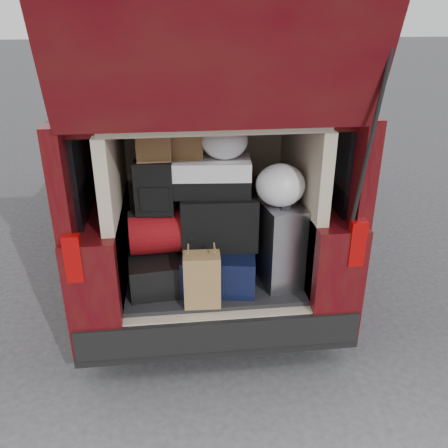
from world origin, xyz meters
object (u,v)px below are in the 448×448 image
(silver_roller, at_px, (279,243))
(black_soft_case, at_px, (219,220))
(backpack, at_px, (154,187))
(black_hardshell, at_px, (159,266))
(navy_hardshell, at_px, (220,261))
(red_duffel, at_px, (163,231))
(twotone_duffel, at_px, (210,176))
(kraft_bag, at_px, (202,280))

(silver_roller, height_order, black_soft_case, black_soft_case)
(black_soft_case, xyz_separation_m, backpack, (-0.43, -0.00, 0.26))
(black_hardshell, distance_m, navy_hardshell, 0.44)
(navy_hardshell, bearing_deg, red_duffel, -173.68)
(black_hardshell, distance_m, black_soft_case, 0.55)
(silver_roller, distance_m, red_duffel, 0.81)
(silver_roller, height_order, twotone_duffel, twotone_duffel)
(silver_roller, height_order, red_duffel, silver_roller)
(kraft_bag, relative_size, red_duffel, 0.79)
(kraft_bag, distance_m, twotone_duffel, 0.70)
(twotone_duffel, bearing_deg, silver_roller, -10.72)
(silver_roller, bearing_deg, backpack, 165.13)
(black_soft_case, xyz_separation_m, twotone_duffel, (-0.06, 0.04, 0.31))
(navy_hardshell, relative_size, red_duffel, 1.31)
(navy_hardshell, bearing_deg, black_soft_case, 114.42)
(black_soft_case, bearing_deg, silver_roller, -8.91)
(silver_roller, height_order, backpack, backpack)
(red_duffel, relative_size, black_soft_case, 0.89)
(navy_hardshell, xyz_separation_m, red_duffel, (-0.39, 0.02, 0.25))
(backpack, bearing_deg, black_soft_case, 5.12)
(kraft_bag, xyz_separation_m, twotone_duffel, (0.09, 0.38, 0.58))
(kraft_bag, xyz_separation_m, black_soft_case, (0.15, 0.33, 0.27))
(black_hardshell, bearing_deg, navy_hardshell, -7.42)
(black_soft_case, relative_size, twotone_duffel, 0.96)
(backpack, height_order, twotone_duffel, backpack)
(black_hardshell, height_order, navy_hardshell, navy_hardshell)
(navy_hardshell, relative_size, black_soft_case, 1.17)
(black_hardshell, xyz_separation_m, black_soft_case, (0.43, -0.01, 0.34))
(twotone_duffel, bearing_deg, navy_hardshell, -35.25)
(black_hardshell, height_order, twotone_duffel, twotone_duffel)
(twotone_duffel, bearing_deg, black_soft_case, -31.58)
(red_duffel, bearing_deg, backpack, -166.38)
(backpack, bearing_deg, twotone_duffel, 11.56)
(red_duffel, bearing_deg, black_soft_case, -5.14)
(red_duffel, bearing_deg, silver_roller, -10.75)
(kraft_bag, distance_m, black_soft_case, 0.45)
(black_hardshell, bearing_deg, twotone_duffel, -0.21)
(black_soft_case, distance_m, twotone_duffel, 0.32)
(twotone_duffel, bearing_deg, kraft_bag, -98.84)
(navy_hardshell, bearing_deg, backpack, -171.63)
(silver_roller, relative_size, kraft_bag, 1.62)
(black_hardshell, xyz_separation_m, kraft_bag, (0.29, -0.34, 0.07))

